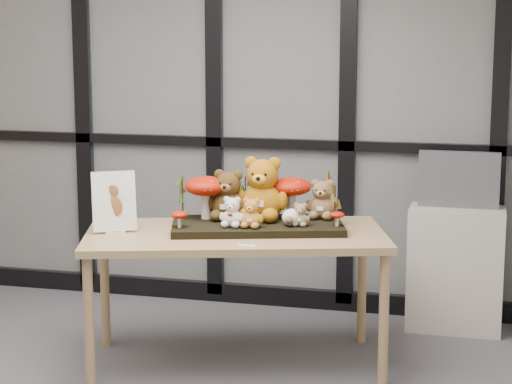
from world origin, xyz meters
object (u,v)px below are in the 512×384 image
(bear_beige_small, at_px, (300,213))
(mushroom_back_right, at_px, (291,195))
(bear_brown_medium, at_px, (228,192))
(sign_holder, at_px, (114,204))
(bear_pooh_yellow, at_px, (263,185))
(bear_tan_back, at_px, (322,197))
(plush_cream_hedgehog, at_px, (291,216))
(mushroom_back_left, at_px, (206,195))
(monitor, at_px, (459,180))
(cabinet, at_px, (455,269))
(display_table, at_px, (236,245))
(mushroom_front_left, at_px, (179,218))
(bear_small_yellow, at_px, (251,211))
(diorama_tray, at_px, (257,226))
(bear_white_bow, at_px, (232,210))
(mushroom_front_right, at_px, (337,218))

(bear_beige_small, xyz_separation_m, mushroom_back_right, (-0.09, 0.20, 0.05))
(bear_brown_medium, distance_m, sign_holder, 0.60)
(bear_pooh_yellow, xyz_separation_m, bear_tan_back, (0.30, 0.10, -0.07))
(bear_beige_small, bearing_deg, bear_tan_back, 54.81)
(plush_cream_hedgehog, relative_size, mushroom_back_left, 0.38)
(mushroom_back_right, distance_m, monitor, 1.08)
(cabinet, bearing_deg, monitor, 90.00)
(mushroom_back_left, distance_m, mushroom_back_right, 0.46)
(mushroom_back_right, bearing_deg, cabinet, 37.49)
(display_table, xyz_separation_m, cabinet, (1.09, 0.91, -0.29))
(display_table, bearing_deg, mushroom_front_left, -170.15)
(bear_small_yellow, relative_size, monitor, 0.36)
(display_table, height_order, mushroom_front_left, mushroom_front_left)
(diorama_tray, xyz_separation_m, bear_pooh_yellow, (0.01, 0.09, 0.20))
(bear_white_bow, xyz_separation_m, mushroom_front_right, (0.52, 0.14, -0.04))
(sign_holder, relative_size, monitor, 0.68)
(sign_holder, distance_m, cabinet, 2.07)
(sign_holder, bearing_deg, mushroom_back_right, -3.85)
(sign_holder, bearing_deg, bear_small_yellow, -20.36)
(bear_beige_small, bearing_deg, bear_pooh_yellow, 135.70)
(bear_small_yellow, relative_size, mushroom_front_right, 2.00)
(diorama_tray, distance_m, mushroom_back_right, 0.26)
(mushroom_front_left, bearing_deg, monitor, 38.28)
(bear_pooh_yellow, height_order, mushroom_front_right, bear_pooh_yellow)
(mushroom_back_left, height_order, mushroom_front_right, mushroom_back_left)
(bear_tan_back, distance_m, bear_white_bow, 0.52)
(display_table, height_order, bear_beige_small, bear_beige_small)
(display_table, height_order, plush_cream_hedgehog, plush_cream_hedgehog)
(bear_pooh_yellow, xyz_separation_m, mushroom_back_right, (0.14, 0.08, -0.06))
(bear_tan_back, height_order, sign_holder, sign_holder)
(cabinet, bearing_deg, mushroom_back_left, -148.08)
(mushroom_back_right, height_order, monitor, monitor)
(bear_white_bow, bearing_deg, diorama_tray, 36.75)
(bear_tan_back, xyz_separation_m, bear_small_yellow, (-0.31, -0.32, -0.03))
(bear_beige_small, relative_size, mushroom_front_left, 1.42)
(plush_cream_hedgehog, xyz_separation_m, mushroom_front_right, (0.23, 0.05, -0.01))
(mushroom_front_left, xyz_separation_m, mushroom_front_right, (0.77, 0.23, -0.00))
(display_table, relative_size, bear_brown_medium, 5.79)
(display_table, distance_m, plush_cream_hedgehog, 0.33)
(display_table, bearing_deg, monitor, 23.48)
(bear_brown_medium, height_order, bear_small_yellow, bear_brown_medium)
(display_table, distance_m, bear_beige_small, 0.38)
(mushroom_front_left, bearing_deg, diorama_tray, 32.06)
(sign_holder, bearing_deg, plush_cream_hedgehog, -16.83)
(mushroom_front_left, bearing_deg, bear_beige_small, 17.99)
(mushroom_front_right, relative_size, cabinet, 0.12)
(bear_tan_back, bearing_deg, bear_pooh_yellow, -178.48)
(diorama_tray, relative_size, bear_tan_back, 3.84)
(mushroom_back_left, bearing_deg, sign_holder, -145.38)
(bear_pooh_yellow, xyz_separation_m, cabinet, (0.99, 0.74, -0.58))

